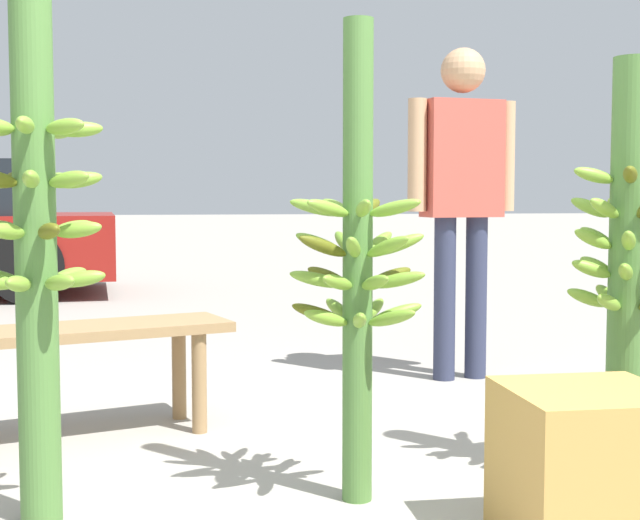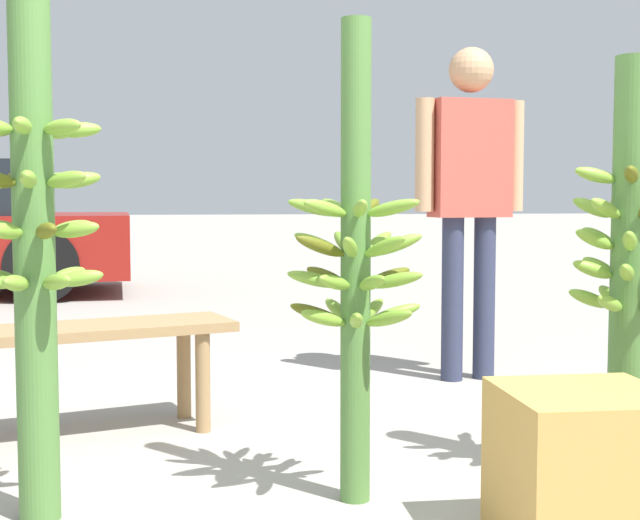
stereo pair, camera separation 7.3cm
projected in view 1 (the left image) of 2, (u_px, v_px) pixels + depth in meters
The scene contains 6 objects.
banana_stalk_left at pixel (35, 234), 2.56m from camera, with size 0.40×0.40×1.63m.
banana_stalk_center at pixel (358, 263), 2.75m from camera, with size 0.43×0.43×1.49m.
banana_stalk_right at pixel (630, 264), 2.96m from camera, with size 0.42×0.41×1.41m.
vendor_person at pixel (462, 181), 4.58m from camera, with size 0.60×0.23×1.71m.
market_bench at pixel (27, 347), 3.39m from camera, with size 1.60×0.83×0.45m.
produce_crate at pixel (588, 468), 2.42m from camera, with size 0.43×0.43×0.43m.
Camera 1 is at (-0.51, -2.32, 0.96)m, focal length 50.00 mm.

